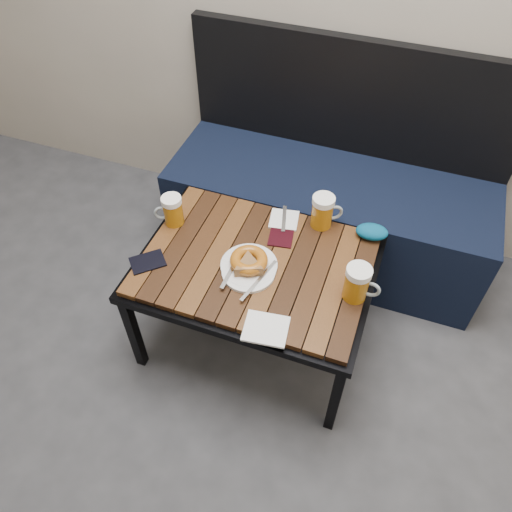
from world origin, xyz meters
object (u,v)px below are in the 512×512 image
(bench, at_px, (329,206))
(passport_navy, at_px, (148,262))
(knit_pouch, at_px, (372,232))
(beer_mug_left, at_px, (172,210))
(cafe_table, at_px, (256,269))
(beer_mug_centre, at_px, (323,211))
(plate_pie, at_px, (249,269))
(plate_bagel, at_px, (249,263))
(beer_mug_right, at_px, (357,283))
(passport_burgundy, at_px, (281,235))

(bench, distance_m, passport_navy, 0.90)
(knit_pouch, bearing_deg, beer_mug_left, -166.07)
(cafe_table, height_order, knit_pouch, knit_pouch)
(knit_pouch, bearing_deg, beer_mug_centre, 179.61)
(passport_navy, bearing_deg, beer_mug_left, 137.97)
(plate_pie, bearing_deg, plate_bagel, 107.92)
(beer_mug_left, bearing_deg, plate_bagel, 138.49)
(beer_mug_centre, distance_m, beer_mug_right, 0.35)
(beer_mug_right, distance_m, plate_pie, 0.37)
(cafe_table, relative_size, plate_bagel, 3.21)
(bench, height_order, passport_navy, bench)
(beer_mug_left, height_order, passport_burgundy, beer_mug_left)
(bench, relative_size, beer_mug_right, 10.34)
(beer_mug_centre, xyz_separation_m, knit_pouch, (0.19, -0.00, -0.04))
(cafe_table, distance_m, passport_burgundy, 0.17)
(beer_mug_left, bearing_deg, knit_pouch, 170.59)
(bench, distance_m, cafe_table, 0.63)
(knit_pouch, bearing_deg, passport_burgundy, -161.10)
(bench, relative_size, passport_navy, 11.76)
(passport_burgundy, distance_m, knit_pouch, 0.33)
(beer_mug_right, height_order, plate_bagel, beer_mug_right)
(bench, relative_size, beer_mug_centre, 10.45)
(beer_mug_left, xyz_separation_m, plate_bagel, (0.35, -0.11, -0.04))
(cafe_table, relative_size, beer_mug_right, 6.20)
(beer_mug_right, height_order, passport_burgundy, beer_mug_right)
(plate_bagel, xyz_separation_m, passport_navy, (-0.35, -0.10, -0.02))
(plate_bagel, bearing_deg, beer_mug_centre, 57.99)
(beer_mug_left, relative_size, knit_pouch, 1.02)
(plate_bagel, bearing_deg, bench, 76.51)
(plate_bagel, height_order, passport_burgundy, plate_bagel)
(beer_mug_right, xyz_separation_m, plate_pie, (-0.37, -0.03, -0.05))
(beer_mug_centre, relative_size, beer_mug_right, 0.99)
(passport_navy, relative_size, passport_burgundy, 0.98)
(cafe_table, height_order, plate_bagel, plate_bagel)
(plate_bagel, bearing_deg, knit_pouch, 38.07)
(bench, bearing_deg, plate_bagel, -103.49)
(beer_mug_left, distance_m, passport_navy, 0.22)
(beer_mug_right, distance_m, passport_navy, 0.73)
(cafe_table, bearing_deg, passport_navy, -159.29)
(cafe_table, height_order, passport_navy, passport_navy)
(plate_pie, xyz_separation_m, plate_bagel, (-0.01, 0.03, 0.00))
(bench, bearing_deg, cafe_table, -102.90)
(plate_pie, bearing_deg, beer_mug_left, 158.58)
(beer_mug_right, relative_size, passport_navy, 1.14)
(cafe_table, xyz_separation_m, plate_bagel, (-0.01, -0.03, 0.07))
(beer_mug_centre, xyz_separation_m, beer_mug_right, (0.19, -0.29, 0.00))
(beer_mug_right, distance_m, plate_bagel, 0.38)
(plate_pie, xyz_separation_m, knit_pouch, (0.37, 0.32, 0.01))
(plate_pie, bearing_deg, cafe_table, 84.04)
(passport_burgundy, bearing_deg, bench, 68.99)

